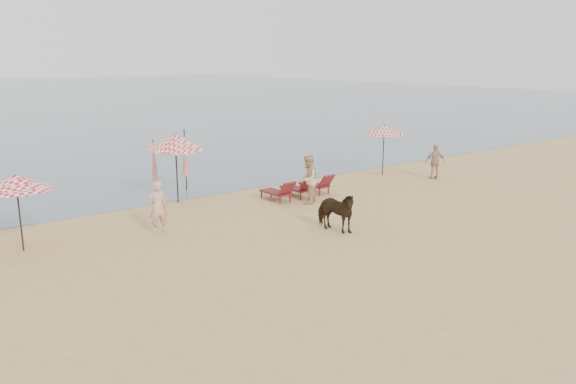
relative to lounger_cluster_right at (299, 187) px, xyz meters
The scene contains 11 objects.
ground 8.14m from the lounger_cluster_right, 108.40° to the right, with size 120.00×120.00×0.00m, color tan.
lounger_cluster_right is the anchor object (origin of this frame).
umbrella_open_left_a 10.01m from the lounger_cluster_right, behind, with size 1.90×1.90×2.16m.
umbrella_open_left_b 4.94m from the lounger_cluster_right, 152.81° to the left, with size 2.07×2.11×2.64m.
umbrella_open_right 5.94m from the lounger_cluster_right, 10.01° to the left, with size 1.90×1.90×2.32m.
umbrella_closed_left 4.80m from the lounger_cluster_right, 128.97° to the left, with size 0.30×0.30×2.49m.
umbrella_closed_right 5.76m from the lounger_cluster_right, 136.60° to the left, with size 0.26×0.26×2.15m.
cow 4.47m from the lounger_cluster_right, 113.74° to the right, with size 0.69×1.52×1.28m, color black.
beachgoer_left 6.28m from the lounger_cluster_right, behind, with size 0.60×0.39×1.63m, color tan.
beachgoer_right_a 1.09m from the lounger_cluster_right, 108.57° to the right, with size 0.88×0.68×1.80m, color tan.
beachgoer_right_b 6.97m from the lounger_cluster_right, ahead, with size 0.90×0.37×1.53m, color tan.
Camera 1 is at (-10.32, -8.74, 5.22)m, focal length 35.00 mm.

